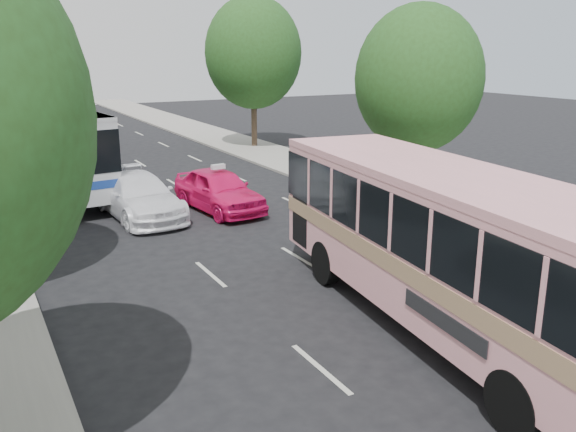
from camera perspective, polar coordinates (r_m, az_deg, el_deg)
ground at (r=15.03m, az=5.29°, el=-9.01°), size 120.00×120.00×0.00m
sidewalk_right at (r=35.79m, az=-1.11°, el=5.59°), size 4.00×90.00×0.12m
tree_right_near at (r=25.36m, az=12.38°, el=12.86°), size 5.10×5.10×7.95m
tree_right_far at (r=39.04m, az=-3.14°, el=15.34°), size 6.00×6.00×9.35m
pink_bus at (r=13.87m, az=14.53°, el=-1.53°), size 4.24×11.71×3.65m
pink_taxi at (r=24.00m, az=-6.49°, el=2.44°), size 2.48×5.08×1.67m
white_pickup at (r=23.64m, az=-13.77°, el=1.82°), size 2.59×5.70×1.62m
tour_coach_front at (r=29.05m, az=-22.04°, el=6.58°), size 3.92×12.83×3.78m
tour_coach_rear at (r=42.46m, az=-24.30°, el=8.38°), size 3.59×11.04×3.24m
taxi_roof_sign at (r=23.81m, az=-6.56°, el=4.61°), size 0.57×0.24×0.18m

